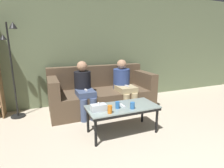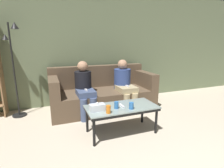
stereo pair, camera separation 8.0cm
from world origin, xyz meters
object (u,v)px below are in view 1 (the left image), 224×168
Objects in this scene: couch at (101,93)px; tissue_box at (99,108)px; cup_near_right at (110,109)px; seated_person_mid_left at (124,83)px; coffee_table at (122,109)px; game_remote at (122,106)px; cup_near_left at (132,105)px; cup_far_center at (117,105)px; standing_lamp at (12,61)px; seated_person_left_end at (84,87)px.

couch reaches higher than tissue_box.
seated_person_mid_left reaches higher than cup_near_right.
coffee_table is 0.05m from game_remote.
couch is 1.17m from coffee_table.
tissue_box reaches higher than cup_near_left.
cup_near_left reaches higher than game_remote.
cup_far_center is at bearing -97.44° from couch.
standing_lamp reaches higher than cup_near_left.
couch is 18.97× the size of cup_near_right.
coffee_table is 5.02× the size of tissue_box.
couch is at bearing 69.44° from tissue_box.
seated_person_left_end is (-0.43, -0.22, 0.24)m from couch.
seated_person_left_end is at bearing 113.22° from cup_near_left.
cup_near_right is at bearing -49.04° from standing_lamp.
seated_person_mid_left is (0.48, 0.95, 0.12)m from game_remote.
cup_near_right reaches higher than game_remote.
game_remote is (-0.00, 0.00, 0.05)m from coffee_table.
coffee_table is 10.42× the size of cup_far_center.
tissue_box is 1.91m from standing_lamp.
cup_near_right is (-0.33, -1.35, 0.17)m from couch.
cup_near_right is 0.06× the size of standing_lamp.
game_remote is (0.11, 0.06, -0.04)m from cup_far_center.
cup_near_left is at bearing -25.74° from cup_far_center.
couch is at bearing 87.56° from coffee_table.
standing_lamp reaches higher than seated_person_left_end.
game_remote is at bearing -116.73° from seated_person_mid_left.
cup_near_right is 1.13m from seated_person_left_end.
couch is 21.45× the size of cup_near_left.
standing_lamp reaches higher than couch.
cup_near_right is 1.36m from seated_person_mid_left.
cup_far_center is 1.16m from seated_person_mid_left.
seated_person_left_end reaches higher than game_remote.
coffee_table is 10.93× the size of cup_near_left.
coffee_table is at bearing -116.73° from seated_person_mid_left.
couch is 1.96× the size of coffee_table.
cup_far_center is (0.17, 0.13, -0.00)m from cup_near_right.
standing_lamp is at bearing 140.22° from game_remote.
seated_person_left_end and seated_person_mid_left have the same top height.
standing_lamp is (-1.59, 1.33, 0.68)m from coffee_table.
standing_lamp reaches higher than game_remote.
seated_person_left_end is at bearing -179.54° from seated_person_mid_left.
tissue_box reaches higher than cup_near_right.
couch reaches higher than cup_near_right.
seated_person_mid_left is (0.39, 1.10, 0.08)m from cup_near_left.
standing_lamp is at bearing 131.01° from tissue_box.
standing_lamp is at bearing 130.96° from cup_near_right.
seated_person_left_end reaches higher than tissue_box.
couch is 2.05× the size of seated_person_left_end.
cup_near_left is at bearing -59.14° from game_remote.
seated_person_mid_left reaches higher than cup_far_center.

